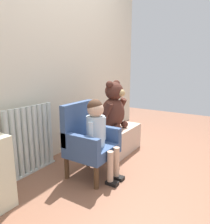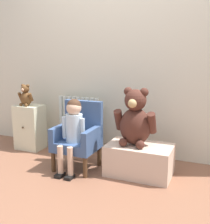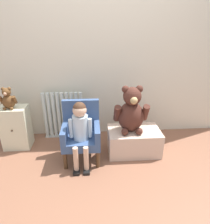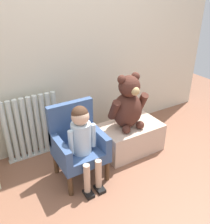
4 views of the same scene
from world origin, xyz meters
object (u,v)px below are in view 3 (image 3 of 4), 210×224
(radiator, at_px, (63,116))
(child_armchair, at_px, (81,132))
(child_figure, at_px, (80,125))
(small_teddy_bear, at_px, (8,99))
(small_dresser, at_px, (16,127))
(low_bench, at_px, (134,141))
(large_teddy_bear, at_px, (131,112))

(radiator, relative_size, child_armchair, 0.96)
(child_figure, xyz_separation_m, small_teddy_bear, (-0.86, 0.37, 0.19))
(small_dresser, relative_size, small_teddy_bear, 2.08)
(child_armchair, relative_size, child_figure, 0.93)
(radiator, distance_m, small_dresser, 0.62)
(child_armchair, height_order, small_teddy_bear, small_teddy_bear)
(radiator, xyz_separation_m, small_dresser, (-0.58, -0.21, -0.05))
(radiator, bearing_deg, child_armchair, -61.73)
(low_bench, height_order, large_teddy_bear, large_teddy_bear)
(low_bench, bearing_deg, radiator, 154.61)
(child_figure, bearing_deg, large_teddy_bear, 16.57)
(radiator, height_order, large_teddy_bear, large_teddy_bear)
(radiator, height_order, small_teddy_bear, small_teddy_bear)
(radiator, relative_size, child_figure, 0.89)
(small_dresser, xyz_separation_m, low_bench, (1.49, -0.22, -0.13))
(child_figure, relative_size, low_bench, 1.17)
(small_dresser, bearing_deg, radiator, 19.54)
(child_armchair, height_order, child_figure, child_figure)
(large_teddy_bear, bearing_deg, small_dresser, 171.10)
(radiator, relative_size, large_teddy_bear, 1.18)
(small_dresser, xyz_separation_m, small_teddy_bear, (-0.01, -0.03, 0.39))
(low_bench, bearing_deg, small_dresser, 171.45)
(small_dresser, relative_size, low_bench, 0.87)
(child_armchair, xyz_separation_m, low_bench, (0.64, 0.06, -0.19))
(small_dresser, distance_m, large_teddy_bear, 1.48)
(child_armchair, xyz_separation_m, small_teddy_bear, (-0.86, 0.26, 0.33))
(small_teddy_bear, bearing_deg, radiator, 21.62)
(child_armchair, relative_size, small_teddy_bear, 2.61)
(child_armchair, distance_m, small_teddy_bear, 0.96)
(radiator, relative_size, low_bench, 1.05)
(radiator, xyz_separation_m, child_armchair, (0.27, -0.49, 0.01))
(large_teddy_bear, bearing_deg, low_bench, 1.15)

